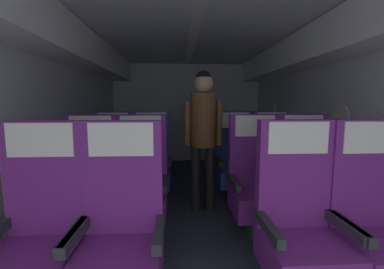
{
  "coord_description": "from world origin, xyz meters",
  "views": [
    {
      "loc": [
        -0.21,
        0.23,
        1.23
      ],
      "look_at": [
        -0.05,
        3.0,
        0.89
      ],
      "focal_mm": 23.72,
      "sensor_mm": 36.0,
      "label": 1
    }
  ],
  "objects_px": {
    "seat_a_left_aisle": "(121,235)",
    "flight_attendant": "(203,126)",
    "seat_a_left_window": "(39,237)",
    "seat_a_right_window": "(300,229)",
    "seat_c_left_aisle": "(151,164)",
    "seat_b_left_window": "(90,188)",
    "seat_c_left_window": "(113,165)",
    "seat_b_right_window": "(256,185)",
    "seat_a_right_aisle": "(376,228)",
    "seat_c_right_aisle": "(272,163)",
    "seat_b_right_aisle": "(305,183)",
    "seat_c_right_window": "(235,164)",
    "seat_b_left_aisle": "(141,187)"
  },
  "relations": [
    {
      "from": "seat_c_right_aisle",
      "to": "seat_a_right_aisle",
      "type": "bearing_deg",
      "value": -90.13
    },
    {
      "from": "seat_a_left_window",
      "to": "seat_b_right_aisle",
      "type": "distance_m",
      "value": 2.21
    },
    {
      "from": "seat_c_left_window",
      "to": "seat_c_right_window",
      "type": "bearing_deg",
      "value": 0.05
    },
    {
      "from": "seat_a_left_aisle",
      "to": "seat_b_left_window",
      "type": "relative_size",
      "value": 1.0
    },
    {
      "from": "seat_b_left_window",
      "to": "seat_c_left_aisle",
      "type": "xyz_separation_m",
      "value": [
        0.47,
        0.88,
        0.0
      ]
    },
    {
      "from": "seat_b_left_aisle",
      "to": "seat_a_left_window",
      "type": "bearing_deg",
      "value": -117.82
    },
    {
      "from": "seat_a_right_window",
      "to": "seat_b_right_window",
      "type": "relative_size",
      "value": 1.0
    },
    {
      "from": "seat_c_right_aisle",
      "to": "flight_attendant",
      "type": "bearing_deg",
      "value": -160.04
    },
    {
      "from": "seat_a_right_aisle",
      "to": "seat_b_left_window",
      "type": "height_order",
      "value": "same"
    },
    {
      "from": "seat_b_right_window",
      "to": "flight_attendant",
      "type": "bearing_deg",
      "value": 130.33
    },
    {
      "from": "flight_attendant",
      "to": "seat_a_left_window",
      "type": "bearing_deg",
      "value": -115.92
    },
    {
      "from": "seat_c_left_window",
      "to": "seat_c_left_aisle",
      "type": "bearing_deg",
      "value": 2.22
    },
    {
      "from": "seat_b_left_window",
      "to": "seat_c_right_window",
      "type": "bearing_deg",
      "value": 29.18
    },
    {
      "from": "seat_a_left_window",
      "to": "seat_b_right_window",
      "type": "height_order",
      "value": "same"
    },
    {
      "from": "seat_c_right_aisle",
      "to": "flight_attendant",
      "type": "xyz_separation_m",
      "value": [
        -0.94,
        -0.34,
        0.51
      ]
    },
    {
      "from": "seat_c_left_window",
      "to": "flight_attendant",
      "type": "xyz_separation_m",
      "value": [
        1.1,
        -0.33,
        0.51
      ]
    },
    {
      "from": "seat_b_right_window",
      "to": "seat_c_left_aisle",
      "type": "xyz_separation_m",
      "value": [
        -1.07,
        0.88,
        0.0
      ]
    },
    {
      "from": "seat_a_left_aisle",
      "to": "flight_attendant",
      "type": "relative_size",
      "value": 0.71
    },
    {
      "from": "seat_a_right_window",
      "to": "seat_b_right_aisle",
      "type": "xyz_separation_m",
      "value": [
        0.47,
        0.86,
        0.0
      ]
    },
    {
      "from": "seat_a_left_aisle",
      "to": "seat_b_left_window",
      "type": "bearing_deg",
      "value": 118.21
    },
    {
      "from": "seat_c_left_window",
      "to": "seat_b_left_aisle",
      "type": "bearing_deg",
      "value": -61.13
    },
    {
      "from": "seat_a_right_aisle",
      "to": "seat_c_right_window",
      "type": "xyz_separation_m",
      "value": [
        -0.48,
        1.73,
        0.0
      ]
    },
    {
      "from": "seat_b_right_aisle",
      "to": "seat_a_right_aisle",
      "type": "bearing_deg",
      "value": -90.04
    },
    {
      "from": "seat_a_right_window",
      "to": "seat_c_right_aisle",
      "type": "relative_size",
      "value": 1.0
    },
    {
      "from": "seat_a_left_window",
      "to": "seat_a_right_aisle",
      "type": "relative_size",
      "value": 1.0
    },
    {
      "from": "seat_a_right_aisle",
      "to": "seat_c_left_window",
      "type": "distance_m",
      "value": 2.66
    },
    {
      "from": "seat_a_right_aisle",
      "to": "seat_c_right_aisle",
      "type": "distance_m",
      "value": 1.74
    },
    {
      "from": "seat_a_right_aisle",
      "to": "flight_attendant",
      "type": "distance_m",
      "value": 1.76
    },
    {
      "from": "seat_c_left_aisle",
      "to": "seat_b_left_aisle",
      "type": "bearing_deg",
      "value": -90.75
    },
    {
      "from": "seat_b_right_aisle",
      "to": "flight_attendant",
      "type": "xyz_separation_m",
      "value": [
        -0.93,
        0.52,
        0.51
      ]
    },
    {
      "from": "seat_b_right_window",
      "to": "seat_c_right_aisle",
      "type": "xyz_separation_m",
      "value": [
        0.49,
        0.87,
        0.0
      ]
    },
    {
      "from": "seat_a_left_window",
      "to": "seat_a_left_aisle",
      "type": "relative_size",
      "value": 1.0
    },
    {
      "from": "seat_a_right_aisle",
      "to": "seat_b_right_aisle",
      "type": "bearing_deg",
      "value": 89.96
    },
    {
      "from": "seat_a_left_window",
      "to": "seat_c_left_aisle",
      "type": "xyz_separation_m",
      "value": [
        0.47,
        1.73,
        0.0
      ]
    },
    {
      "from": "seat_c_left_aisle",
      "to": "seat_b_right_window",
      "type": "bearing_deg",
      "value": -39.24
    },
    {
      "from": "seat_a_left_window",
      "to": "seat_a_right_window",
      "type": "distance_m",
      "value": 1.55
    },
    {
      "from": "seat_a_left_aisle",
      "to": "seat_b_right_window",
      "type": "height_order",
      "value": "same"
    },
    {
      "from": "seat_a_left_aisle",
      "to": "seat_c_right_aisle",
      "type": "bearing_deg",
      "value": 48.05
    },
    {
      "from": "seat_b_right_aisle",
      "to": "seat_b_left_aisle",
      "type": "bearing_deg",
      "value": -179.97
    },
    {
      "from": "seat_b_left_aisle",
      "to": "seat_b_right_window",
      "type": "distance_m",
      "value": 1.08
    },
    {
      "from": "seat_b_right_window",
      "to": "seat_c_left_aisle",
      "type": "bearing_deg",
      "value": 140.76
    },
    {
      "from": "seat_a_right_window",
      "to": "flight_attendant",
      "type": "relative_size",
      "value": 0.71
    },
    {
      "from": "seat_b_right_window",
      "to": "seat_a_left_aisle",
      "type": "bearing_deg",
      "value": -141.16
    },
    {
      "from": "seat_b_right_window",
      "to": "flight_attendant",
      "type": "xyz_separation_m",
      "value": [
        -0.45,
        0.53,
        0.51
      ]
    },
    {
      "from": "seat_a_right_window",
      "to": "seat_c_right_window",
      "type": "distance_m",
      "value": 1.71
    },
    {
      "from": "seat_a_right_aisle",
      "to": "seat_c_right_aisle",
      "type": "relative_size",
      "value": 1.0
    },
    {
      "from": "seat_a_left_window",
      "to": "seat_c_left_aisle",
      "type": "relative_size",
      "value": 1.0
    },
    {
      "from": "seat_b_right_aisle",
      "to": "seat_c_right_aisle",
      "type": "height_order",
      "value": "same"
    },
    {
      "from": "seat_b_right_window",
      "to": "seat_c_left_window",
      "type": "distance_m",
      "value": 1.77
    },
    {
      "from": "seat_b_left_window",
      "to": "seat_b_right_aisle",
      "type": "distance_m",
      "value": 2.02
    }
  ]
}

